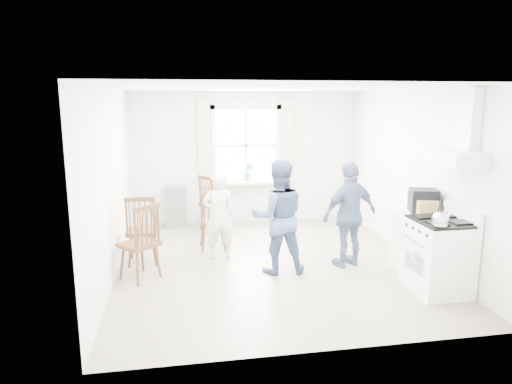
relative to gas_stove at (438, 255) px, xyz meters
The scene contains 17 objects.
room_shell 2.48m from the gas_stove, 144.75° to the left, with size 4.62×5.12×2.64m.
window_assembly 4.36m from the gas_stove, 116.71° to the left, with size 1.88×0.24×1.70m.
range_hood 1.43m from the gas_stove, ahead, with size 0.45×0.76×0.94m.
shelf_unit 4.95m from the gas_stove, 131.97° to the left, with size 0.40×0.30×0.80m, color slate.
gas_stove is the anchor object (origin of this frame).
kettle 0.66m from the gas_stove, 124.34° to the right, with size 0.19×0.19×0.27m.
low_cabinet 0.70m from the gas_stove, 84.32° to the left, with size 0.50×0.55×0.90m, color silver.
stereo_stack 0.86m from the gas_stove, 80.41° to the left, with size 0.43×0.41×0.32m.
cardboard_box 0.75m from the gas_stove, 80.06° to the left, with size 0.30×0.22×0.19m, color tan.
windsor_chair_a 4.15m from the gas_stove, 156.98° to the left, with size 0.46×0.45×1.07m.
windsor_chair_b 3.44m from the gas_stove, 142.21° to the left, with size 0.43×0.42×1.01m.
windsor_chair_c 3.87m from the gas_stove, 164.80° to the left, with size 0.63×0.63×1.08m.
person_left 3.17m from the gas_stove, 147.06° to the left, with size 0.50×0.50×1.37m, color white.
person_mid 2.16m from the gas_stove, 151.58° to the left, with size 0.79×0.79×1.62m, color #455580.
person_right 1.37m from the gas_stove, 126.17° to the left, with size 0.92×0.92×1.57m, color navy.
potted_plant 4.20m from the gas_stove, 116.94° to the left, with size 0.20×0.20×0.36m, color #33743A.
windsor_chair_d 4.25m from the gas_stove, 129.25° to the left, with size 0.61×0.61×1.06m.
Camera 1 is at (-1.34, -6.42, 2.44)m, focal length 32.00 mm.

